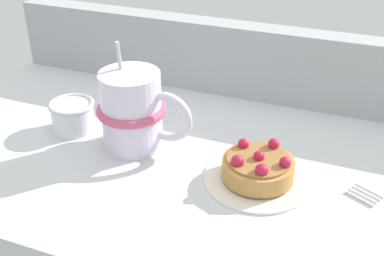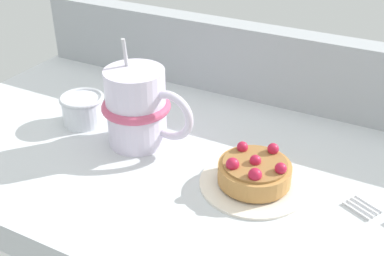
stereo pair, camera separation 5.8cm
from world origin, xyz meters
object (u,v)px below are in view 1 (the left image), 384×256
at_px(raspberry_tart, 258,167).
at_px(sugar_bowl, 73,115).
at_px(coffee_mug, 134,111).
at_px(dessert_plate, 257,178).

xyz_separation_m(raspberry_tart, sugar_bowl, (-0.27, 0.03, 0.00)).
bearing_deg(coffee_mug, raspberry_tart, -6.05).
distance_m(coffee_mug, sugar_bowl, 0.10).
bearing_deg(sugar_bowl, coffee_mug, -4.40).
xyz_separation_m(dessert_plate, raspberry_tart, (0.00, -0.00, 0.02)).
relative_size(dessert_plate, raspberry_tart, 1.50).
bearing_deg(dessert_plate, sugar_bowl, 174.61).
relative_size(raspberry_tart, sugar_bowl, 1.35).
bearing_deg(coffee_mug, dessert_plate, -5.97).
relative_size(dessert_plate, coffee_mug, 0.90).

